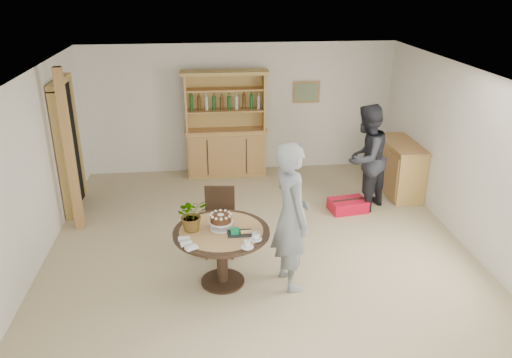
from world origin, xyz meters
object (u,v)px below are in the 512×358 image
Objects in this scene: dining_table at (222,241)px; red_suitcase at (348,205)px; teen_boy at (291,216)px; sideboard at (400,168)px; hutch at (226,140)px; dining_chair at (220,216)px; adult_person at (365,158)px.

red_suitcase is at bearing 40.64° from dining_table.
sideboard is at bearing -55.30° from teen_boy.
dining_chair is at bearing -94.79° from hutch.
dining_chair is at bearing 89.43° from dining_table.
dining_table is (-0.25, -3.77, -0.08)m from hutch.
red_suitcase is at bearing 31.53° from dining_chair.
dining_table is at bearing -3.65° from adult_person.
dining_table is 0.63× the size of teen_boy.
sideboard is 3.62m from teen_boy.
dining_chair is at bearing 29.78° from teen_boy.
adult_person is at bearing 30.70° from dining_chair.
dining_chair is 0.50× the size of teen_boy.
teen_boy is 1.06× the size of adult_person.
dining_chair is (0.01, 0.83, -0.07)m from dining_table.
adult_person is (2.43, 1.12, 0.36)m from dining_chair.
dining_chair is (-3.29, -1.70, 0.06)m from sideboard.
sideboard is 1.05× the size of dining_table.
sideboard is 1.93× the size of red_suitcase.
teen_boy is at bearing -132.73° from red_suitcase.
hutch is 2.16× the size of dining_chair.
teen_boy is at bearing -41.90° from dining_chair.
dining_chair reaches higher than sideboard.
teen_boy is 2.91× the size of red_suitcase.
red_suitcase is at bearing -46.39° from teen_boy.
red_suitcase is at bearing -149.37° from sideboard.
sideboard is 4.16m from dining_table.
dining_chair is 0.53× the size of adult_person.
dining_table is at bearing -148.09° from red_suitcase.
hutch is 2.77m from red_suitcase.
hutch reaches higher than sideboard.
hutch is at bearing 126.58° from red_suitcase.
teen_boy is at bearing -81.26° from hutch.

